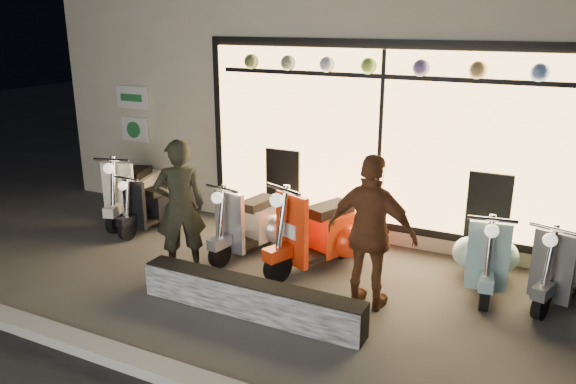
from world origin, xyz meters
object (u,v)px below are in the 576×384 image
object	(u,v)px
man	(180,207)
woman	(371,233)
graffiti_barrier	(250,298)
scooter_silver	(256,221)
scooter_red	(326,231)

from	to	relation	value
man	woman	size ratio (longest dim) A/B	0.98
graffiti_barrier	scooter_silver	size ratio (longest dim) A/B	1.82
scooter_red	man	size ratio (longest dim) A/B	0.92
graffiti_barrier	man	distance (m)	1.63
scooter_red	man	xyz separation A→B (m)	(-1.58, -1.02, 0.40)
graffiti_barrier	woman	xyz separation A→B (m)	(1.10, 0.77, 0.68)
woman	scooter_silver	bearing A→B (deg)	-20.30
graffiti_barrier	scooter_silver	world-z (taller)	scooter_silver
graffiti_barrier	scooter_silver	bearing A→B (deg)	117.55
graffiti_barrier	woman	size ratio (longest dim) A/B	1.50
graffiti_barrier	man	size ratio (longest dim) A/B	1.53
scooter_red	woman	xyz separation A→B (m)	(0.89, -0.86, 0.42)
man	woman	world-z (taller)	woman
man	woman	xyz separation A→B (m)	(2.47, 0.16, 0.02)
scooter_red	graffiti_barrier	bearing A→B (deg)	-75.46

